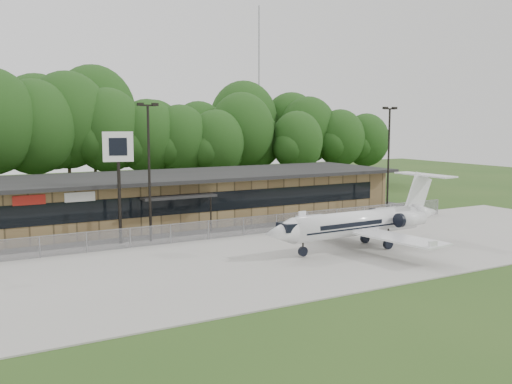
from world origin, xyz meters
TOP-DOWN VIEW (x-y plane):
  - ground at (0.00, 0.00)m, footprint 160.00×160.00m
  - apron at (0.00, 8.00)m, footprint 64.00×18.00m
  - parking_lot at (0.00, 19.50)m, footprint 50.00×9.00m
  - terminal at (-0.00, 23.94)m, footprint 41.00×11.65m
  - fence at (0.00, 15.00)m, footprint 46.00×0.04m
  - treeline at (0.00, 42.00)m, footprint 72.00×12.00m
  - radio_mast at (22.00, 48.00)m, footprint 0.20×0.20m
  - light_pole_mid at (-5.00, 16.50)m, footprint 1.55×0.30m
  - light_pole_right at (18.00, 16.50)m, footprint 1.55×0.30m
  - business_jet at (7.11, 7.00)m, footprint 15.25×13.56m
  - pole_sign at (-7.17, 16.80)m, footprint 2.14×0.74m

SIDE VIEW (x-z plane):
  - ground at x=0.00m, z-range 0.00..0.00m
  - parking_lot at x=0.00m, z-range 0.00..0.06m
  - apron at x=0.00m, z-range 0.00..0.08m
  - fence at x=0.00m, z-range 0.02..1.54m
  - business_jet at x=7.11m, z-range -0.73..4.41m
  - terminal at x=0.00m, z-range 0.03..4.33m
  - light_pole_mid at x=-5.00m, z-range 0.86..11.09m
  - light_pole_right at x=18.00m, z-range 0.86..11.09m
  - pole_sign at x=-7.17m, z-range 2.17..10.35m
  - treeline at x=0.00m, z-range 0.00..15.00m
  - radio_mast at x=22.00m, z-range 0.00..25.00m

